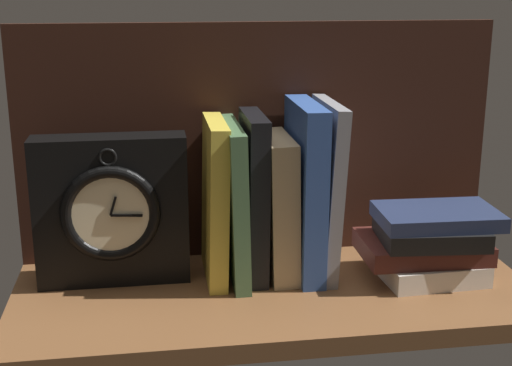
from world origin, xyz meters
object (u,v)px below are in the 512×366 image
Objects in this scene: book_gray_chess at (325,188)px; book_black_skeptic at (253,196)px; book_yellow_seinlanguage at (215,200)px; framed_clock at (112,211)px; book_green_romantic at (234,201)px; book_blue_modern at (305,189)px; book_stack_side at (428,243)px; book_tan_shortstories at (278,206)px.

book_black_skeptic is at bearing 180.00° from book_gray_chess.
book_yellow_seinlanguage is 1.08× the size of framed_clock.
book_blue_modern reaches higher than book_green_romantic.
book_blue_modern is 1.33× the size of book_stack_side.
book_blue_modern is at bearing 164.00° from book_stack_side.
book_black_skeptic is 0.94× the size of book_blue_modern.
book_gray_chess is (6.54, 0.00, 2.27)cm from book_tan_shortstories.
framed_clock reaches higher than book_stack_side.
book_green_romantic is 12.76cm from book_gray_chess.
book_tan_shortstories is 0.81× the size of book_gray_chess.
book_yellow_seinlanguage is at bearing 180.00° from book_tan_shortstories.
framed_clock is at bearing 173.75° from book_stack_side.
book_black_skeptic reaches higher than book_green_romantic.
framed_clock is (-26.41, -0.03, -1.82)cm from book_blue_modern.
book_tan_shortstories is (8.77, 0.00, -1.20)cm from book_yellow_seinlanguage.
book_gray_chess reaches higher than book_stack_side.
book_tan_shortstories is 0.81× the size of book_blue_modern.
book_gray_chess is at bearing 0.00° from book_yellow_seinlanguage.
book_green_romantic is at bearing 0.10° from framed_clock.
framed_clock is (-22.67, -0.03, 0.43)cm from book_tan_shortstories.
book_yellow_seinlanguage is 1.02× the size of book_green_romantic.
book_green_romantic is 0.89× the size of book_blue_modern.
book_stack_side is at bearing -9.26° from book_yellow_seinlanguage.
book_tan_shortstories is 4.35cm from book_blue_modern.
book_tan_shortstories is at bearing 180.00° from book_gray_chess.
framed_clock is at bearing -179.88° from book_yellow_seinlanguage.
book_green_romantic is at bearing 180.00° from book_blue_modern.
book_gray_chess is (2.81, 0.00, 0.03)cm from book_blue_modern.
book_yellow_seinlanguage is 29.97cm from book_stack_side.
book_green_romantic is 9.97cm from book_blue_modern.
book_yellow_seinlanguage is at bearing 180.00° from book_black_skeptic.
book_stack_side is (42.88, -4.69, -5.26)cm from framed_clock.
book_blue_modern is (9.88, 0.00, 1.31)cm from book_green_romantic.
book_blue_modern is at bearing 0.00° from book_yellow_seinlanguage.
book_blue_modern reaches higher than book_tan_shortstories.
book_black_skeptic is 0.94× the size of book_gray_chess.
framed_clock is 43.46cm from book_stack_side.
book_yellow_seinlanguage is at bearing 180.00° from book_gray_chess.
book_green_romantic is 16.53cm from framed_clock.
book_blue_modern is (3.73, 0.00, 2.24)cm from book_tan_shortstories.
book_tan_shortstories is 1.08× the size of book_stack_side.
book_yellow_seinlanguage is 1.12× the size of book_tan_shortstories.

